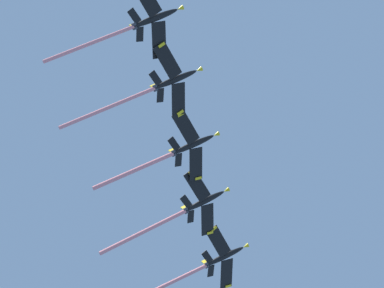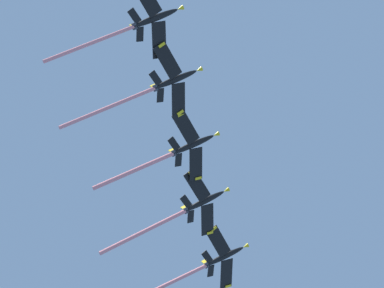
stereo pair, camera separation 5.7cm
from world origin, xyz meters
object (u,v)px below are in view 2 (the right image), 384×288
(jet_centre, at_px, (173,153))
(jet_inner_right, at_px, (155,88))
(jet_far_right, at_px, (138,25))
(jet_far_left, at_px, (199,269))
(jet_inner_left, at_px, (183,212))

(jet_centre, xyz_separation_m, jet_inner_right, (15.11, -9.56, 0.18))
(jet_far_right, bearing_deg, jet_far_left, 148.65)
(jet_far_left, height_order, jet_centre, jet_far_left)
(jet_far_left, distance_m, jet_centre, 34.90)
(jet_inner_right, bearing_deg, jet_centre, 147.68)
(jet_far_left, distance_m, jet_far_right, 68.64)
(jet_inner_left, distance_m, jet_inner_right, 34.65)
(jet_centre, height_order, jet_inner_right, jet_inner_right)
(jet_inner_right, relative_size, jet_far_right, 1.06)
(jet_far_left, relative_size, jet_inner_right, 1.14)
(jet_inner_left, bearing_deg, jet_inner_right, -29.87)
(jet_inner_right, distance_m, jet_far_right, 15.90)
(jet_centre, bearing_deg, jet_inner_left, 152.73)
(jet_far_right, bearing_deg, jet_inner_right, 147.01)
(jet_centre, bearing_deg, jet_far_left, 149.90)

